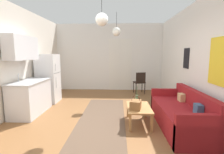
{
  "coord_description": "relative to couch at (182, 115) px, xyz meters",
  "views": [
    {
      "loc": [
        0.41,
        -3.5,
        1.6
      ],
      "look_at": [
        0.22,
        1.4,
        0.91
      ],
      "focal_mm": 26.74,
      "sensor_mm": 36.0,
      "label": 1
    }
  ],
  "objects": [
    {
      "name": "wall_back",
      "position": [
        -1.78,
        3.81,
        1.14
      ],
      "size": [
        4.75,
        0.13,
        2.86
      ],
      "color": "white",
      "rests_on": "ground_plane"
    },
    {
      "name": "pendant_lamp_far",
      "position": [
        -1.46,
        1.77,
        1.99
      ],
      "size": [
        0.26,
        0.26,
        0.73
      ],
      "color": "black"
    },
    {
      "name": "handbag",
      "position": [
        -1.02,
        -0.03,
        0.22
      ],
      "size": [
        0.28,
        0.32,
        0.3
      ],
      "color": "brown",
      "rests_on": "coffee_table"
    },
    {
      "name": "refrigerator",
      "position": [
        -3.7,
        1.8,
        0.51
      ],
      "size": [
        0.64,
        0.64,
        1.58
      ],
      "color": "white",
      "rests_on": "ground_plane"
    },
    {
      "name": "pendant_lamp_near",
      "position": [
        -1.75,
        0.13,
        2.03
      ],
      "size": [
        0.27,
        0.27,
        0.69
      ],
      "color": "black"
    },
    {
      "name": "ground_plane",
      "position": [
        -1.8,
        -0.03,
        -0.33
      ],
      "size": [
        5.15,
        8.17,
        0.1
      ],
      "primitive_type": "cube",
      "color": "brown"
    },
    {
      "name": "wall_right",
      "position": [
        0.52,
        -0.03,
        1.15
      ],
      "size": [
        0.12,
        7.77,
        2.86
      ],
      "color": "white",
      "rests_on": "ground_plane"
    },
    {
      "name": "coffee_table",
      "position": [
        -0.93,
        0.15,
        0.07
      ],
      "size": [
        0.52,
        0.89,
        0.4
      ],
      "color": "#A87542",
      "rests_on": "ground_plane"
    },
    {
      "name": "accent_chair",
      "position": [
        -0.54,
        3.05,
        0.22
      ],
      "size": [
        0.49,
        0.47,
        0.87
      ],
      "rotation": [
        0.0,
        0.0,
        3.33
      ],
      "color": "black",
      "rests_on": "ground_plane"
    },
    {
      "name": "kitchen_counter",
      "position": [
        -3.76,
        0.7,
        0.49
      ],
      "size": [
        0.64,
        1.27,
        2.05
      ],
      "color": "silver",
      "rests_on": "ground_plane"
    },
    {
      "name": "area_rug",
      "position": [
        -1.79,
        0.25,
        -0.27
      ],
      "size": [
        1.1,
        3.64,
        0.01
      ],
      "primitive_type": "cube",
      "color": "brown",
      "rests_on": "ground_plane"
    },
    {
      "name": "bamboo_vase",
      "position": [
        -0.96,
        0.34,
        0.23
      ],
      "size": [
        0.07,
        0.07,
        0.43
      ],
      "color": "#47704C",
      "rests_on": "coffee_table"
    },
    {
      "name": "couch",
      "position": [
        0.0,
        0.0,
        0.0
      ],
      "size": [
        0.82,
        2.01,
        0.8
      ],
      "color": "maroon",
      "rests_on": "ground_plane"
    }
  ]
}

